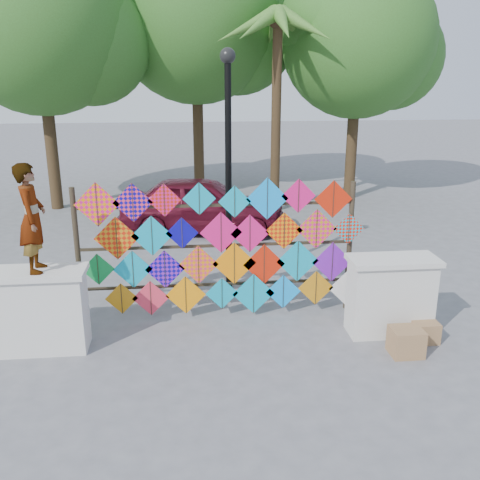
{
  "coord_description": "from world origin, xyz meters",
  "views": [
    {
      "loc": [
        -0.5,
        -7.77,
        4.02
      ],
      "look_at": [
        0.37,
        0.6,
        1.4
      ],
      "focal_mm": 40.0,
      "sensor_mm": 36.0,
      "label": 1
    }
  ],
  "objects_px": {
    "kite_rack": "(224,249)",
    "sedan": "(203,204)",
    "vendor_woman": "(32,218)",
    "lamppost": "(228,150)"
  },
  "relations": [
    {
      "from": "kite_rack",
      "to": "lamppost",
      "type": "xyz_separation_m",
      "value": [
        0.19,
        1.27,
        1.48
      ]
    },
    {
      "from": "vendor_woman",
      "to": "lamppost",
      "type": "xyz_separation_m",
      "value": [
        2.98,
        2.2,
        0.62
      ]
    },
    {
      "from": "kite_rack",
      "to": "lamppost",
      "type": "height_order",
      "value": "lamppost"
    },
    {
      "from": "vendor_woman",
      "to": "sedan",
      "type": "xyz_separation_m",
      "value": [
        2.62,
        6.15,
        -1.33
      ]
    },
    {
      "from": "kite_rack",
      "to": "vendor_woman",
      "type": "xyz_separation_m",
      "value": [
        -2.79,
        -0.93,
        0.86
      ]
    },
    {
      "from": "vendor_woman",
      "to": "kite_rack",
      "type": "bearing_deg",
      "value": -76.45
    },
    {
      "from": "sedan",
      "to": "lamppost",
      "type": "distance_m",
      "value": 4.43
    },
    {
      "from": "kite_rack",
      "to": "sedan",
      "type": "height_order",
      "value": "kite_rack"
    },
    {
      "from": "kite_rack",
      "to": "sedan",
      "type": "distance_m",
      "value": 5.25
    },
    {
      "from": "vendor_woman",
      "to": "sedan",
      "type": "relative_size",
      "value": 0.37
    }
  ]
}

